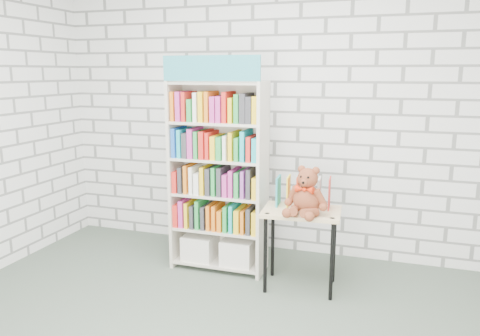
% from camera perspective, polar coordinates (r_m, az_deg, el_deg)
% --- Properties ---
extents(room_shell, '(4.52, 4.02, 2.81)m').
position_cam_1_polar(room_shell, '(2.70, -6.17, 11.59)').
color(room_shell, silver).
rests_on(room_shell, ground).
extents(bookshelf, '(0.85, 0.33, 1.92)m').
position_cam_1_polar(bookshelf, '(4.18, -2.62, -0.91)').
color(bookshelf, beige).
rests_on(bookshelf, ground).
extents(display_table, '(0.66, 0.48, 0.68)m').
position_cam_1_polar(display_table, '(3.89, 7.48, -6.43)').
color(display_table, tan).
rests_on(display_table, ground).
extents(table_books, '(0.45, 0.22, 0.26)m').
position_cam_1_polar(table_books, '(3.93, 7.75, -2.86)').
color(table_books, teal).
rests_on(table_books, display_table).
extents(teddy_bear, '(0.35, 0.34, 0.39)m').
position_cam_1_polar(teddy_bear, '(3.72, 8.09, -3.31)').
color(teddy_bear, brown).
rests_on(teddy_bear, display_table).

